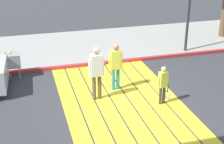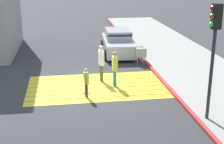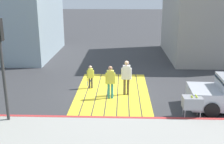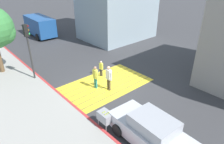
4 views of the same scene
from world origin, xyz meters
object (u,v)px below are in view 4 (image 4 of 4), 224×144
car_parked_near_curb (151,131)px  traffic_light_corner (28,41)px  pedestrian_adult_trailing (109,76)px  tennis_ball_cart (105,117)px  pedestrian_child_with_racket (101,68)px  pedestrian_adult_lead (95,76)px  van_down_street (40,26)px

car_parked_near_curb → traffic_light_corner: bearing=99.0°
car_parked_near_curb → pedestrian_adult_trailing: (1.68, 5.02, 0.32)m
pedestrian_adult_trailing → tennis_ball_cart: bearing=-133.3°
tennis_ball_cart → pedestrian_child_with_racket: 5.84m
pedestrian_adult_trailing → pedestrian_child_with_racket: 2.17m
pedestrian_adult_lead → pedestrian_child_with_racket: 1.85m
van_down_street → pedestrian_adult_lead: bearing=-99.7°
car_parked_near_curb → pedestrian_adult_trailing: size_ratio=2.41×
pedestrian_adult_trailing → van_down_street: bearing=82.7°
tennis_ball_cart → pedestrian_adult_trailing: bearing=46.7°
car_parked_near_curb → pedestrian_adult_trailing: pedestrian_adult_trailing is taller
van_down_street → tennis_ball_cart: size_ratio=5.17×
car_parked_near_curb → van_down_street: van_down_street is taller
pedestrian_child_with_racket → car_parked_near_curb: bearing=-110.2°
car_parked_near_curb → tennis_ball_cart: car_parked_near_curb is taller
traffic_light_corner → tennis_ball_cart: bearing=-84.9°
pedestrian_adult_trailing → pedestrian_child_with_racket: pedestrian_adult_trailing is taller
car_parked_near_curb → tennis_ball_cart: size_ratio=4.30×
van_down_street → traffic_light_corner: 11.99m
car_parked_near_curb → traffic_light_corner: 10.29m
traffic_light_corner → tennis_ball_cart: size_ratio=4.17×
tennis_ball_cart → pedestrian_adult_lead: pedestrian_adult_lead is taller
traffic_light_corner → tennis_ball_cart: (0.68, -7.63, -2.34)m
van_down_street → pedestrian_adult_lead: (-2.52, -14.73, -0.30)m
pedestrian_adult_trailing → pedestrian_adult_lead: bearing=123.8°
van_down_street → pedestrian_adult_trailing: van_down_street is taller
van_down_street → traffic_light_corner: (-5.24, -10.63, 1.76)m
traffic_light_corner → pedestrian_child_with_racket: size_ratio=3.25×
traffic_light_corner → pedestrian_adult_lead: size_ratio=2.52×
tennis_ball_cart → pedestrian_child_with_racket: bearing=53.6°
traffic_light_corner → pedestrian_adult_trailing: 6.20m
tennis_ball_cart → pedestrian_adult_lead: bearing=60.0°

